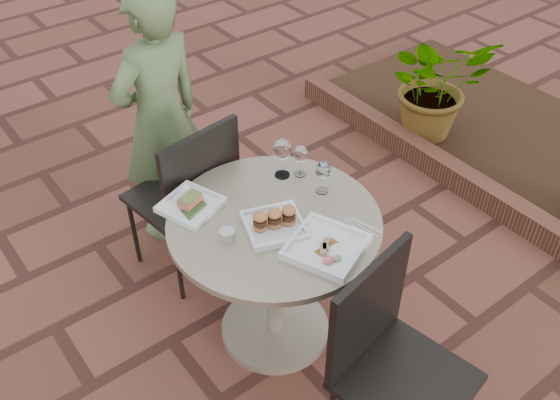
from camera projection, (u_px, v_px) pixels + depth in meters
ground at (293, 354)px, 2.95m from camera, size 60.00×60.00×0.00m
cafe_table at (275, 261)px, 2.75m from camera, size 0.90×0.90×0.73m
chair_far at (190, 190)px, 3.02m from camera, size 0.49×0.49×0.93m
chair_near at (388, 351)px, 2.30m from camera, size 0.51×0.51×0.93m
diner at (160, 120)px, 3.18m from camera, size 0.57×0.42×1.45m
plate_salmon at (191, 204)px, 2.64m from camera, size 0.29×0.29×0.06m
plate_sliders at (275, 222)px, 2.53m from camera, size 0.30×0.30×0.15m
plate_tuna at (326, 246)px, 2.44m from camera, size 0.37×0.37×0.03m
wine_glass_right at (323, 171)px, 2.66m from camera, size 0.07×0.07×0.16m
wine_glass_mid at (282, 150)px, 2.73m from camera, size 0.08×0.08×0.19m
wine_glass_far at (301, 155)px, 2.75m from camera, size 0.07×0.07×0.15m
steel_ramekin at (227, 235)px, 2.48m from camera, size 0.08×0.08×0.05m
cutlery_set at (362, 228)px, 2.55m from camera, size 0.11×0.19×0.00m
planter_curb at (467, 182)px, 3.83m from camera, size 0.12×3.00×0.15m
mulch_bed at (534, 148)px, 4.18m from camera, size 1.30×3.00×0.06m
potted_plant_a at (436, 84)px, 4.05m from camera, size 0.82×0.77×0.73m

